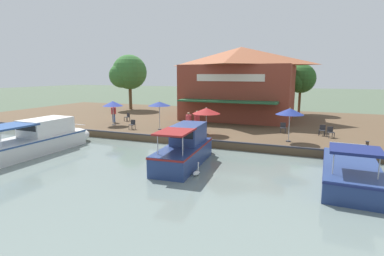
% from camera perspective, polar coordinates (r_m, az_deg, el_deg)
% --- Properties ---
extents(ground_plane, '(220.00, 220.00, 0.00)m').
position_cam_1_polar(ground_plane, '(23.42, -3.81, -3.33)').
color(ground_plane, '#4C5B47').
extents(quay_deck, '(22.00, 56.00, 0.60)m').
position_cam_1_polar(quay_deck, '(33.44, 4.32, 1.25)').
color(quay_deck, brown).
rests_on(quay_deck, ground).
extents(quay_edge_fender, '(0.20, 50.40, 0.10)m').
position_cam_1_polar(quay_edge_fender, '(23.36, -3.73, -1.73)').
color(quay_edge_fender, '#2D2D33').
rests_on(quay_edge_fender, quay_deck).
extents(waterfront_restaurant, '(11.69, 11.92, 7.87)m').
position_cam_1_polar(waterfront_restaurant, '(34.59, 9.19, 8.62)').
color(waterfront_restaurant, brown).
rests_on(waterfront_restaurant, quay_deck).
extents(patio_umbrella_mid_patio_right, '(1.99, 1.99, 2.55)m').
position_cam_1_polar(patio_umbrella_mid_patio_right, '(26.58, -6.25, 4.60)').
color(patio_umbrella_mid_patio_right, '#B7B7B7').
rests_on(patio_umbrella_mid_patio_right, quay_deck).
extents(patio_umbrella_by_entrance, '(1.94, 1.94, 2.38)m').
position_cam_1_polar(patio_umbrella_by_entrance, '(29.84, -14.84, 4.51)').
color(patio_umbrella_by_entrance, '#B7B7B7').
rests_on(patio_umbrella_by_entrance, quay_deck).
extents(patio_umbrella_back_row, '(1.99, 1.99, 2.50)m').
position_cam_1_polar(patio_umbrella_back_row, '(22.72, 18.15, 3.01)').
color(patio_umbrella_back_row, '#B7B7B7').
rests_on(patio_umbrella_back_row, quay_deck).
extents(patio_umbrella_mid_patio_left, '(2.27, 2.27, 2.23)m').
position_cam_1_polar(patio_umbrella_mid_patio_left, '(24.31, 2.75, 3.30)').
color(patio_umbrella_mid_patio_left, '#B7B7B7').
rests_on(patio_umbrella_mid_patio_left, quay_deck).
extents(cafe_chair_mid_patio, '(0.55, 0.55, 0.85)m').
position_cam_1_polar(cafe_chair_mid_patio, '(32.37, -12.20, 2.15)').
color(cafe_chair_mid_patio, '#2D2D33').
rests_on(cafe_chair_mid_patio, quay_deck).
extents(cafe_chair_facing_river, '(0.50, 0.50, 0.85)m').
position_cam_1_polar(cafe_chair_facing_river, '(26.27, 23.55, -0.29)').
color(cafe_chair_facing_river, '#2D2D33').
rests_on(cafe_chair_facing_river, quay_deck).
extents(cafe_chair_beside_entrance, '(0.55, 0.55, 0.85)m').
position_cam_1_polar(cafe_chair_beside_entrance, '(25.68, 24.88, -0.61)').
color(cafe_chair_beside_entrance, '#2D2D33').
rests_on(cafe_chair_beside_entrance, quay_deck).
extents(cafe_chair_far_corner_seat, '(0.49, 0.49, 0.85)m').
position_cam_1_polar(cafe_chair_far_corner_seat, '(26.35, 16.95, 0.15)').
color(cafe_chair_far_corner_seat, '#2D2D33').
rests_on(cafe_chair_far_corner_seat, quay_deck).
extents(cafe_chair_under_first_umbrella, '(0.46, 0.46, 0.85)m').
position_cam_1_polar(cafe_chair_under_first_umbrella, '(27.36, -11.29, 0.75)').
color(cafe_chair_under_first_umbrella, '#2D2D33').
rests_on(cafe_chair_under_first_umbrella, quay_deck).
extents(person_mid_patio, '(0.49, 0.49, 1.75)m').
position_cam_1_polar(person_mid_patio, '(26.16, 0.96, 1.91)').
color(person_mid_patio, '#337547').
rests_on(person_mid_patio, quay_deck).
extents(person_near_entrance, '(0.49, 0.49, 1.74)m').
position_cam_1_polar(person_near_entrance, '(25.17, -0.65, 1.57)').
color(person_near_entrance, orange).
rests_on(person_near_entrance, quay_deck).
extents(person_at_quay_edge, '(0.50, 0.50, 1.77)m').
position_cam_1_polar(person_at_quay_edge, '(31.74, -14.72, 3.07)').
color(person_at_quay_edge, '#2D5193').
rests_on(person_at_quay_edge, quay_deck).
extents(motorboat_second_along, '(8.94, 2.81, 2.24)m').
position_cam_1_polar(motorboat_second_along, '(23.96, -26.58, -1.84)').
color(motorboat_second_along, silver).
rests_on(motorboat_second_along, river_water).
extents(motorboat_mid_row, '(6.91, 2.46, 2.34)m').
position_cam_1_polar(motorboat_mid_row, '(18.57, -0.92, -3.84)').
color(motorboat_mid_row, navy).
rests_on(motorboat_mid_row, river_water).
extents(motorboat_nearest_quay, '(7.61, 2.80, 2.13)m').
position_cam_1_polar(motorboat_nearest_quay, '(17.61, 27.80, -6.85)').
color(motorboat_nearest_quay, navy).
rests_on(motorboat_nearest_quay, river_water).
extents(mooring_post, '(0.22, 0.22, 0.77)m').
position_cam_1_polar(mooring_post, '(21.62, 30.35, -3.15)').
color(mooring_post, '#473323').
rests_on(mooring_post, quay_deck).
extents(swan, '(0.62, 0.38, 0.69)m').
position_cam_1_polar(swan, '(16.32, 0.84, -8.49)').
color(swan, white).
rests_on(swan, river_water).
extents(tree_behind_restaurant, '(3.80, 3.62, 6.19)m').
position_cam_1_polar(tree_behind_restaurant, '(39.80, 19.81, 8.73)').
color(tree_behind_restaurant, brown).
rests_on(tree_behind_restaurant, quay_deck).
extents(tree_upstream_bank, '(5.01, 4.77, 7.58)m').
position_cam_1_polar(tree_upstream_bank, '(43.17, -12.20, 10.19)').
color(tree_upstream_bank, brown).
rests_on(tree_upstream_bank, quay_deck).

